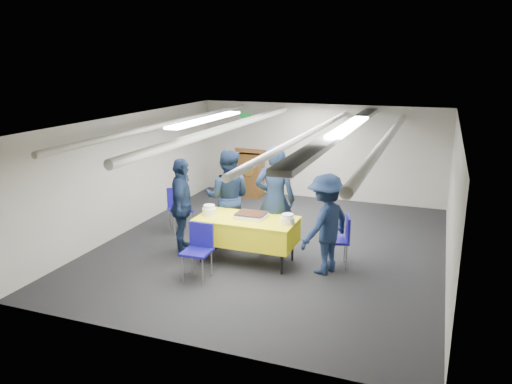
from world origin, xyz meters
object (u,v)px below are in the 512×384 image
(sailor_c, at_px, (182,206))
(chair_left, at_px, (179,205))
(serving_table, at_px, (247,230))
(sailor_d, at_px, (326,224))
(sheet_cake, at_px, (251,215))
(sailor_a, at_px, (275,200))
(podium, at_px, (251,172))
(sailor_b, at_px, (228,197))
(chair_near, at_px, (199,245))
(chair_right, at_px, (341,235))

(sailor_c, bearing_deg, chair_left, 9.12)
(serving_table, xyz_separation_m, sailor_d, (1.33, 0.03, 0.25))
(sheet_cake, distance_m, sailor_d, 1.27)
(sailor_d, bearing_deg, sailor_a, -92.60)
(sailor_a, bearing_deg, podium, -74.18)
(sailor_d, bearing_deg, sheet_cake, -66.69)
(sailor_b, distance_m, sailor_c, 0.90)
(chair_near, bearing_deg, podium, 101.26)
(sheet_cake, distance_m, chair_right, 1.52)
(chair_near, xyz_separation_m, sailor_a, (0.78, 1.40, 0.43))
(podium, bearing_deg, sailor_c, -87.16)
(podium, height_order, sailor_c, sailor_c)
(chair_right, bearing_deg, sailor_b, 171.16)
(chair_left, bearing_deg, chair_right, -10.55)
(chair_near, distance_m, sailor_d, 2.02)
(sheet_cake, xyz_separation_m, chair_left, (-1.90, 0.95, -0.28))
(sailor_a, bearing_deg, sailor_c, 7.92)
(sailor_d, bearing_deg, sailor_c, -65.13)
(sailor_a, bearing_deg, chair_left, -23.25)
(sailor_b, relative_size, sailor_d, 1.09)
(chair_left, bearing_deg, chair_near, -53.28)
(chair_left, relative_size, sailor_d, 0.54)
(sailor_a, xyz_separation_m, sailor_d, (1.02, -0.52, -0.15))
(serving_table, bearing_deg, sailor_b, 132.42)
(podium, bearing_deg, chair_right, -50.20)
(chair_left, bearing_deg, sailor_a, -11.79)
(chair_right, bearing_deg, sailor_d, -119.17)
(chair_right, xyz_separation_m, sailor_b, (-2.17, 0.34, 0.35))
(chair_right, distance_m, sailor_a, 1.30)
(chair_right, height_order, chair_left, same)
(serving_table, height_order, chair_near, chair_near)
(chair_right, relative_size, chair_left, 1.00)
(sailor_b, bearing_deg, sailor_a, 157.79)
(chair_near, distance_m, sailor_b, 1.61)
(serving_table, xyz_separation_m, sailor_a, (0.31, 0.55, 0.41))
(chair_near, relative_size, chair_left, 1.00)
(serving_table, distance_m, chair_near, 0.97)
(chair_left, height_order, sailor_c, sailor_c)
(chair_left, height_order, sailor_d, sailor_d)
(chair_left, xyz_separation_m, sailor_d, (3.18, -0.97, 0.28))
(podium, bearing_deg, sailor_b, -76.56)
(sheet_cake, relative_size, sailor_b, 0.29)
(chair_near, distance_m, sailor_a, 1.66)
(chair_near, relative_size, sailor_a, 0.45)
(serving_table, bearing_deg, sheet_cake, 45.43)
(sheet_cake, relative_size, chair_right, 0.59)
(podium, height_order, chair_right, podium)
(serving_table, distance_m, podium, 4.15)
(chair_near, relative_size, sailor_d, 0.54)
(podium, relative_size, sailor_c, 0.74)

